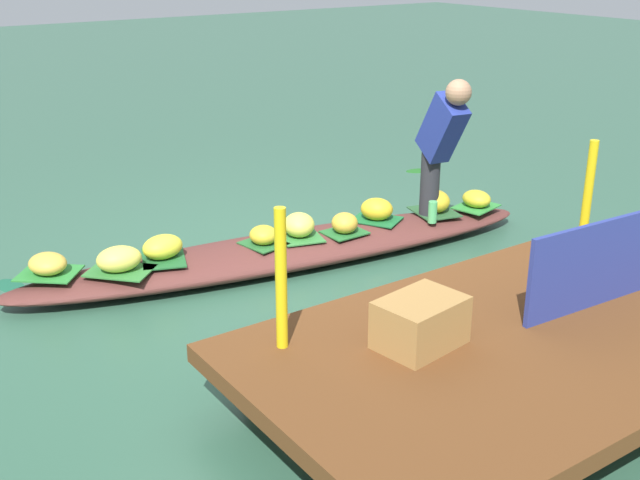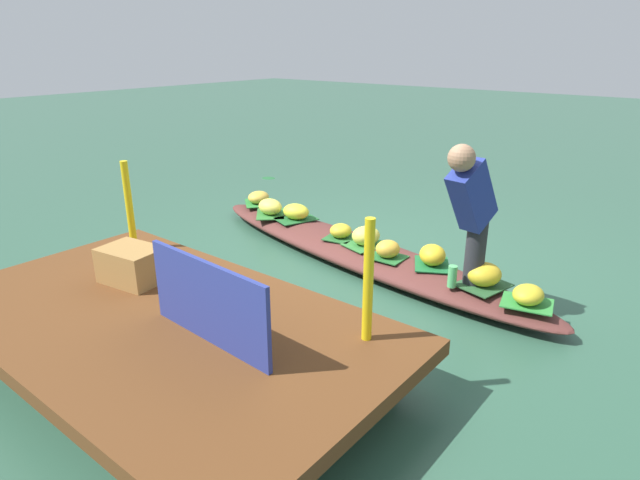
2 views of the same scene
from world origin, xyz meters
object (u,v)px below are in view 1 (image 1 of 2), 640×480
banana_bunch_2 (48,264)px  banana_bunch_5 (377,209)px  banana_bunch_7 (163,247)px  banana_bunch_8 (263,235)px  vendor_boat (287,250)px  banana_bunch_1 (435,201)px  banana_bunch_0 (119,259)px  produce_crate (420,322)px  vendor_person (441,139)px  market_banner (594,265)px  water_bottle (433,212)px  banana_bunch_4 (299,225)px  banana_bunch_3 (345,223)px  banana_bunch_6 (477,199)px

banana_bunch_2 → banana_bunch_5: size_ratio=1.06×
banana_bunch_7 → banana_bunch_8: size_ratio=1.37×
vendor_boat → banana_bunch_1: 1.39m
vendor_boat → banana_bunch_7: banana_bunch_7 is taller
banana_bunch_0 → produce_crate: produce_crate is taller
vendor_person → market_banner: vendor_person is taller
banana_bunch_0 → banana_bunch_8: 1.10m
banana_bunch_2 → water_bottle: water_bottle is taller
banana_bunch_8 → vendor_person: size_ratio=0.19×
banana_bunch_1 → market_banner: bearing=69.8°
banana_bunch_8 → vendor_person: vendor_person is taller
vendor_boat → produce_crate: size_ratio=9.77×
vendor_boat → banana_bunch_5: (-0.84, 0.06, 0.19)m
banana_bunch_5 → market_banner: size_ratio=0.26×
banana_bunch_1 → vendor_person: size_ratio=0.24×
vendor_boat → banana_bunch_8: banana_bunch_8 is taller
banana_bunch_4 → vendor_person: 1.33m
banana_bunch_3 → banana_bunch_8: 0.67m
banana_bunch_6 → banana_bunch_1: bearing=-14.9°
vendor_boat → banana_bunch_4: 0.22m
banana_bunch_3 → banana_bunch_6: bearing=174.3°
banana_bunch_5 → banana_bunch_8: 1.05m
vendor_person → water_bottle: 0.60m
banana_bunch_5 → banana_bunch_7: banana_bunch_5 is taller
banana_bunch_7 → vendor_person: 2.34m
banana_bunch_4 → produce_crate: size_ratio=0.63×
banana_bunch_5 → banana_bunch_4: bearing=-3.3°
banana_bunch_3 → banana_bunch_8: banana_bunch_3 is taller
banana_bunch_3 → banana_bunch_7: size_ratio=0.74×
banana_bunch_1 → banana_bunch_6: bearing=165.1°
banana_bunch_5 → water_bottle: 0.45m
banana_bunch_0 → produce_crate: (-0.76, 2.25, 0.23)m
banana_bunch_8 → water_bottle: (-1.38, 0.36, 0.01)m
vendor_boat → banana_bunch_8: 0.27m
banana_bunch_4 → water_bottle: (-1.07, 0.35, -0.01)m
banana_bunch_1 → banana_bunch_3: bearing=-1.7°
banana_bunch_0 → vendor_boat: bearing=174.7°
vendor_boat → banana_bunch_2: size_ratio=15.24×
banana_bunch_2 → banana_bunch_3: size_ratio=1.25×
banana_bunch_7 → water_bottle: bearing=165.9°
banana_bunch_3 → banana_bunch_8: (0.65, -0.16, -0.01)m
banana_bunch_1 → water_bottle: size_ratio=1.55×
banana_bunch_4 → banana_bunch_7: (1.06, -0.18, -0.01)m
water_bottle → produce_crate: (1.71, 1.77, 0.23)m
banana_bunch_6 → banana_bunch_5: bearing=-14.0°
banana_bunch_3 → market_banner: size_ratio=0.22×
banana_bunch_1 → banana_bunch_5: (0.53, -0.12, -0.00)m
banana_bunch_2 → banana_bunch_6: 3.54m
banana_bunch_3 → banana_bunch_7: (1.39, -0.32, 0.01)m
banana_bunch_7 → vendor_person: size_ratio=0.26×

